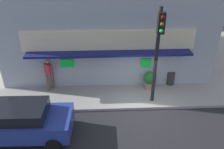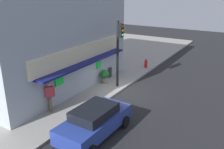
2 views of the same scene
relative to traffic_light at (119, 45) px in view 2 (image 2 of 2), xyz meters
name	(u,v)px [view 2 (image 2 of 2)]	position (x,y,z in m)	size (l,w,h in m)	color
ground_plane	(121,92)	(-0.55, -0.54, -3.30)	(62.33, 62.33, 0.00)	#232326
sidewalk	(61,76)	(-0.55, 5.40, -3.23)	(41.56, 11.88, 0.14)	gray
corner_building	(32,33)	(-2.23, 6.42, 0.63)	(12.14, 10.28, 7.58)	#9EA8B2
traffic_light	(119,45)	(0.00, 0.00, 0.00)	(0.32, 0.58, 4.92)	black
fire_hydrant	(146,63)	(5.34, 0.14, -2.77)	(0.53, 0.29, 0.80)	red
trash_can	(109,72)	(1.41, 1.73, -2.76)	(0.45, 0.45, 0.80)	#2D2D2D
pedestrian	(50,95)	(-5.58, 1.52, -2.13)	(0.52, 0.49, 1.84)	brown
potted_plant_by_doorway	(105,76)	(0.04, 1.30, -2.57)	(0.69, 0.69, 1.05)	gray
parked_car_blue	(95,121)	(-6.15, -2.14, -2.47)	(4.40, 2.15, 1.60)	navy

